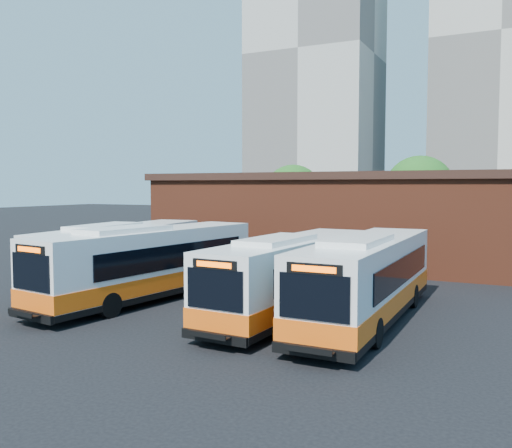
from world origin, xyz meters
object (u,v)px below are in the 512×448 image
at_px(bus_west, 122,258).
at_px(bus_mideast, 292,278).
at_px(transit_worker, 227,313).
at_px(bus_east, 368,282).
at_px(bus_midwest, 150,266).

distance_m(bus_west, bus_mideast, 10.70).
bearing_deg(transit_worker, bus_west, 55.92).
xyz_separation_m(bus_east, transit_worker, (-4.08, -4.40, -0.78)).
relative_size(bus_mideast, transit_worker, 7.59).
bearing_deg(bus_midwest, bus_west, 157.54).
xyz_separation_m(bus_midwest, bus_mideast, (7.30, 0.35, -0.09)).
height_order(bus_west, bus_midwest, bus_midwest).
height_order(bus_west, transit_worker, bus_west).
bearing_deg(bus_west, bus_east, -10.66).
bearing_deg(transit_worker, bus_mideast, -14.36).
xyz_separation_m(bus_mideast, transit_worker, (-0.84, -4.27, -0.72)).
distance_m(bus_midwest, bus_mideast, 7.31).
bearing_deg(bus_west, transit_worker, -35.66).
distance_m(bus_mideast, bus_east, 3.24).
bearing_deg(bus_mideast, bus_west, 174.58).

